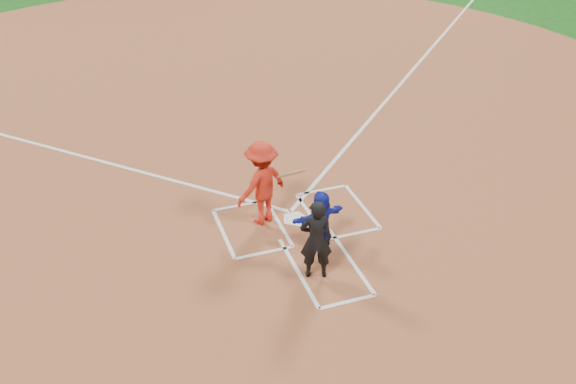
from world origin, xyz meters
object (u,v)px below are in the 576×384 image
object	(u,v)px
home_plate	(295,219)
batter_at_plate	(262,183)
umpire	(316,239)
catcher	(321,219)

from	to	relation	value
home_plate	batter_at_plate	xyz separation A→B (m)	(-0.67, 0.18, 0.93)
umpire	batter_at_plate	bearing A→B (deg)	-62.95
catcher	umpire	xyz separation A→B (m)	(-0.44, -0.86, 0.21)
catcher	batter_at_plate	bearing A→B (deg)	-65.21
umpire	batter_at_plate	world-z (taller)	batter_at_plate
home_plate	batter_at_plate	world-z (taller)	batter_at_plate
home_plate	umpire	size ratio (longest dim) A/B	0.36
catcher	umpire	world-z (taller)	umpire
home_plate	catcher	distance (m)	1.21
home_plate	catcher	world-z (taller)	catcher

